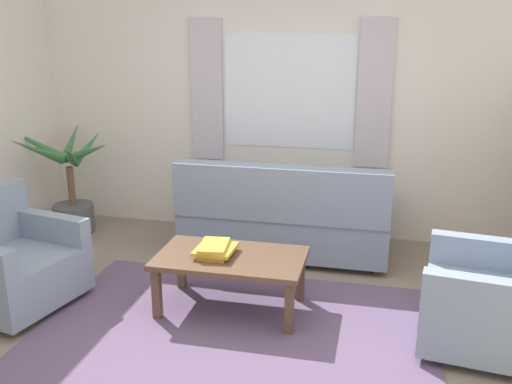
{
  "coord_description": "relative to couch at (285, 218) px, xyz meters",
  "views": [
    {
      "loc": [
        0.94,
        -3.33,
        2.08
      ],
      "look_at": [
        0.01,
        0.7,
        0.86
      ],
      "focal_mm": 39.61,
      "sensor_mm": 36.0,
      "label": 1
    }
  ],
  "objects": [
    {
      "name": "wall_back",
      "position": [
        -0.09,
        0.72,
        0.93
      ],
      "size": [
        5.32,
        0.12,
        2.6
      ],
      "primitive_type": "cube",
      "color": "silver",
      "rests_on": "ground_plane"
    },
    {
      "name": "book_stack_on_table",
      "position": [
        -0.32,
        -1.14,
        0.11
      ],
      "size": [
        0.29,
        0.33,
        0.09
      ],
      "color": "orange",
      "rests_on": "coffee_table"
    },
    {
      "name": "window_with_curtains",
      "position": [
        -0.09,
        0.64,
        1.08
      ],
      "size": [
        1.98,
        0.07,
        1.4
      ],
      "color": "white"
    },
    {
      "name": "ground_plane",
      "position": [
        -0.09,
        -1.54,
        -0.37
      ],
      "size": [
        6.24,
        6.24,
        0.0
      ],
      "primitive_type": "plane",
      "color": "gray"
    },
    {
      "name": "area_rug",
      "position": [
        -0.09,
        -1.54,
        -0.36
      ],
      "size": [
        2.79,
        2.1,
        0.01
      ],
      "primitive_type": "cube",
      "color": "#604C6B",
      "rests_on": "ground_plane"
    },
    {
      "name": "coffee_table",
      "position": [
        -0.2,
        -1.13,
        0.01
      ],
      "size": [
        1.1,
        0.64,
        0.44
      ],
      "color": "brown",
      "rests_on": "ground_plane"
    },
    {
      "name": "armchair_right",
      "position": [
        1.65,
        -1.24,
        -0.01
      ],
      "size": [
        0.93,
        0.94,
        0.88
      ],
      "rotation": [
        0.0,
        0.0,
        -1.71
      ],
      "color": "gray",
      "rests_on": "ground_plane"
    },
    {
      "name": "potted_plant",
      "position": [
        -2.27,
        0.13,
        0.09
      ],
      "size": [
        1.17,
        1.15,
        1.13
      ],
      "color": "#56565B",
      "rests_on": "ground_plane"
    },
    {
      "name": "armchair_left",
      "position": [
        -1.89,
        -1.43,
        -0.01
      ],
      "size": [
        0.98,
        0.99,
        0.88
      ],
      "rotation": [
        0.0,
        0.0,
        1.36
      ],
      "color": "gray",
      "rests_on": "ground_plane"
    },
    {
      "name": "couch",
      "position": [
        0.0,
        0.0,
        0.0
      ],
      "size": [
        1.9,
        0.82,
        0.92
      ],
      "rotation": [
        0.0,
        0.0,
        3.14
      ],
      "color": "gray",
      "rests_on": "ground_plane"
    }
  ]
}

